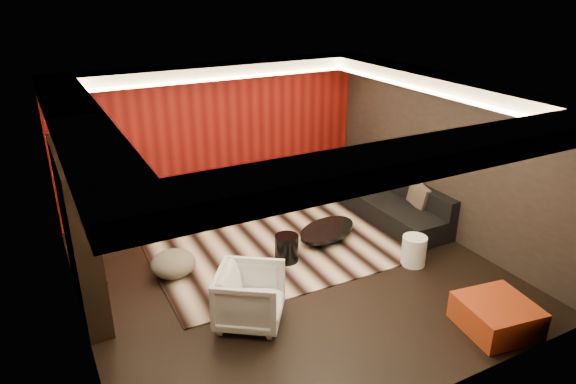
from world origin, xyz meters
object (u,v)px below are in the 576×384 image
orange_ottoman (496,316)px  armchair (250,297)px  coffee_table (327,234)px  sectional_sofa (322,194)px  white_side_table (414,251)px  drum_stool (287,248)px

orange_ottoman → armchair: 3.19m
orange_ottoman → armchair: (-2.75, 1.61, 0.19)m
coffee_table → sectional_sofa: 1.45m
orange_ottoman → sectional_sofa: sectional_sofa is taller
coffee_table → white_side_table: size_ratio=2.51×
drum_stool → armchair: armchair is taller
drum_stool → armchair: size_ratio=0.52×
coffee_table → sectional_sofa: sectional_sofa is taller
coffee_table → white_side_table: white_side_table is taller
drum_stool → sectional_sofa: 2.28m
coffee_table → white_side_table: (0.78, -1.33, 0.12)m
coffee_table → white_side_table: bearing=-59.6°
white_side_table → sectional_sofa: 2.61m
drum_stool → orange_ottoman: (1.60, -2.77, -0.05)m
coffee_table → armchair: armchair is taller
white_side_table → orange_ottoman: bearing=-94.4°
white_side_table → sectional_sofa: size_ratio=0.13×
orange_ottoman → armchair: armchair is taller
drum_stool → white_side_table: 2.01m
armchair → sectional_sofa: bearing=-10.2°
orange_ottoman → sectional_sofa: size_ratio=0.24×
armchair → coffee_table: bearing=-19.8°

